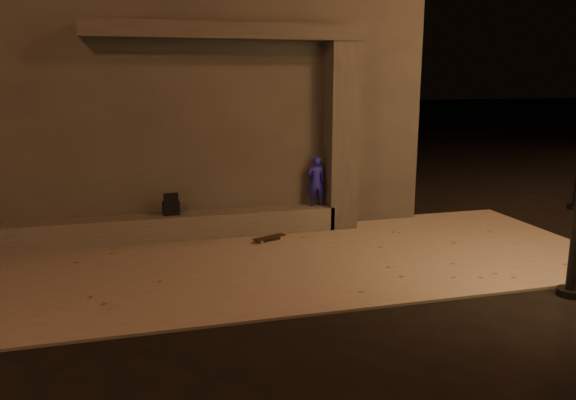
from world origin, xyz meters
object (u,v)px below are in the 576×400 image
object	(u,v)px
column	(341,137)
skateboarder	(316,181)
backpack	(171,207)
skateboard	(269,238)

from	to	relation	value
column	skateboarder	xyz separation A→B (m)	(-0.50, 0.00, -0.86)
skateboarder	backpack	xyz separation A→B (m)	(-2.81, -0.00, -0.35)
skateboarder	backpack	distance (m)	2.84
column	backpack	bearing A→B (deg)	-180.00
column	backpack	size ratio (longest dim) A/B	8.44
skateboarder	backpack	bearing A→B (deg)	1.41
skateboarder	skateboard	xyz separation A→B (m)	(-1.10, -0.65, -0.88)
column	skateboard	distance (m)	2.45
backpack	skateboard	bearing A→B (deg)	-24.48
backpack	skateboard	xyz separation A→B (m)	(1.71, -0.65, -0.54)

